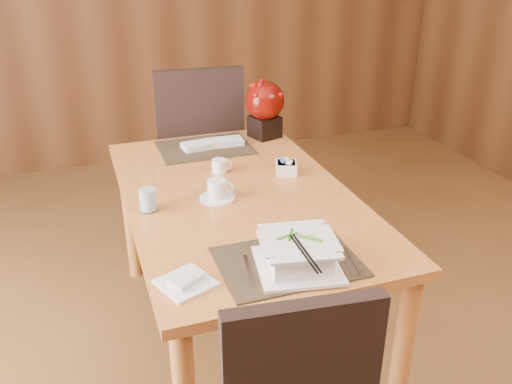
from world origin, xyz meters
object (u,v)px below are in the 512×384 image
object	(u,v)px
dining_table	(238,214)
soup_setting	(298,255)
berry_decor	(265,106)
far_chair	(198,145)
coffee_cup	(217,191)
creamer_jug	(219,166)
bread_plate	(186,283)
water_glass	(147,191)
sugar_caddy	(286,168)

from	to	relation	value
dining_table	soup_setting	xyz separation A→B (m)	(0.02, -0.59, 0.15)
berry_decor	far_chair	world-z (taller)	far_chair
berry_decor	coffee_cup	bearing A→B (deg)	-124.27
dining_table	creamer_jug	world-z (taller)	creamer_jug
berry_decor	bread_plate	world-z (taller)	berry_decor
soup_setting	water_glass	size ratio (longest dim) A/B	1.81
creamer_jug	bread_plate	size ratio (longest dim) A/B	0.56
creamer_jug	sugar_caddy	distance (m)	0.30
sugar_caddy	coffee_cup	bearing A→B (deg)	-157.89
dining_table	water_glass	bearing A→B (deg)	-174.70
dining_table	sugar_caddy	world-z (taller)	sugar_caddy
bread_plate	soup_setting	bearing A→B (deg)	-5.04
sugar_caddy	bread_plate	xyz separation A→B (m)	(-0.60, -0.68, -0.02)
creamer_jug	far_chair	xyz separation A→B (m)	(0.08, 0.75, -0.17)
dining_table	water_glass	world-z (taller)	water_glass
far_chair	coffee_cup	bearing A→B (deg)	86.10
water_glass	sugar_caddy	size ratio (longest dim) A/B	1.81
creamer_jug	bread_plate	distance (m)	0.86
creamer_jug	berry_decor	xyz separation A→B (m)	(0.35, 0.38, 0.14)
water_glass	creamer_jug	xyz separation A→B (m)	(0.36, 0.27, -0.05)
soup_setting	coffee_cup	xyz separation A→B (m)	(-0.11, 0.57, -0.02)
coffee_cup	sugar_caddy	world-z (taller)	coffee_cup
dining_table	coffee_cup	size ratio (longest dim) A/B	10.45
dining_table	berry_decor	xyz separation A→B (m)	(0.34, 0.61, 0.26)
creamer_jug	sugar_caddy	bearing A→B (deg)	-13.65
coffee_cup	bread_plate	size ratio (longest dim) A/B	0.96
water_glass	bread_plate	size ratio (longest dim) A/B	1.10
creamer_jug	dining_table	bearing A→B (deg)	-78.48
creamer_jug	far_chair	world-z (taller)	far_chair
dining_table	creamer_jug	size ratio (longest dim) A/B	17.77
dining_table	far_chair	bearing A→B (deg)	86.26
coffee_cup	berry_decor	distance (m)	0.78
sugar_caddy	far_chair	xyz separation A→B (m)	(-0.20, 0.86, -0.17)
sugar_caddy	far_chair	world-z (taller)	far_chair
berry_decor	bread_plate	size ratio (longest dim) A/B	1.97
water_glass	creamer_jug	world-z (taller)	water_glass
dining_table	coffee_cup	xyz separation A→B (m)	(-0.09, -0.02, 0.13)
bread_plate	far_chair	distance (m)	1.60
coffee_cup	bread_plate	distance (m)	0.59
sugar_caddy	berry_decor	size ratio (longest dim) A/B	0.31
soup_setting	coffee_cup	distance (m)	0.58
dining_table	berry_decor	world-z (taller)	berry_decor
far_chair	bread_plate	bearing A→B (deg)	80.32
sugar_caddy	dining_table	bearing A→B (deg)	-154.97
coffee_cup	water_glass	bearing A→B (deg)	-177.43
berry_decor	far_chair	distance (m)	0.56
far_chair	berry_decor	bearing A→B (deg)	131.35
water_glass	far_chair	xyz separation A→B (m)	(0.43, 1.02, -0.23)
bread_plate	coffee_cup	bearing A→B (deg)	65.37
soup_setting	bread_plate	distance (m)	0.36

